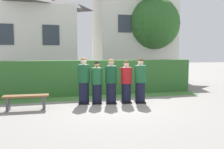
{
  "coord_description": "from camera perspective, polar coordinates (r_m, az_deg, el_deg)",
  "views": [
    {
      "loc": [
        -2.15,
        -8.14,
        1.84
      ],
      "look_at": [
        0.0,
        0.0,
        1.05
      ],
      "focal_mm": 37.42,
      "sensor_mm": 36.0,
      "label": 1
    }
  ],
  "objects": [
    {
      "name": "ground_plane",
      "position": [
        8.62,
        -0.0,
        -6.97
      ],
      "size": [
        60.0,
        60.0,
        0.0
      ],
      "primitive_type": "plane",
      "color": "gray"
    },
    {
      "name": "student_front_row_0",
      "position": [
        8.49,
        -6.91,
        -1.73
      ],
      "size": [
        0.45,
        0.53,
        1.67
      ],
      "color": "black",
      "rests_on": "ground"
    },
    {
      "name": "student_front_row_1",
      "position": [
        8.46,
        -3.7,
        -2.19
      ],
      "size": [
        0.43,
        0.49,
        1.54
      ],
      "color": "black",
      "rests_on": "ground"
    },
    {
      "name": "student_front_row_2",
      "position": [
        8.46,
        -0.21,
        -1.9
      ],
      "size": [
        0.45,
        0.54,
        1.62
      ],
      "color": "black",
      "rests_on": "ground"
    },
    {
      "name": "student_in_red_blazer",
      "position": [
        8.58,
        3.49,
        -2.04
      ],
      "size": [
        0.42,
        0.49,
        1.55
      ],
      "color": "black",
      "rests_on": "ground"
    },
    {
      "name": "student_front_row_4",
      "position": [
        8.64,
        6.92,
        -1.75
      ],
      "size": [
        0.47,
        0.54,
        1.63
      ],
      "color": "black",
      "rests_on": "ground"
    },
    {
      "name": "hedge",
      "position": [
        10.4,
        -2.78,
        -0.65
      ],
      "size": [
        8.42,
        0.7,
        1.5
      ],
      "color": "#33662D",
      "rests_on": "ground"
    },
    {
      "name": "school_building_main",
      "position": [
        15.25,
        -19.21,
        9.88
      ],
      "size": [
        5.54,
        3.81,
        6.08
      ],
      "color": "silver",
      "rests_on": "ground"
    },
    {
      "name": "school_building_annex",
      "position": [
        17.27,
        5.19,
        12.03
      ],
      "size": [
        5.7,
        3.82,
        7.54
      ],
      "color": "silver",
      "rests_on": "ground"
    },
    {
      "name": "oak_tree_right",
      "position": [
        16.13,
        10.13,
        12.09
      ],
      "size": [
        3.44,
        3.44,
        5.48
      ],
      "color": "brown",
      "rests_on": "ground"
    },
    {
      "name": "wooden_bench",
      "position": [
        8.03,
        -20.23,
        -5.67
      ],
      "size": [
        1.41,
        0.42,
        0.48
      ],
      "color": "brown",
      "rests_on": "ground"
    },
    {
      "name": "lawn_strip",
      "position": [
        9.73,
        -1.77,
        -5.51
      ],
      "size": [
        8.42,
        0.9,
        0.01
      ],
      "primitive_type": "cube",
      "color": "#477A38",
      "rests_on": "ground"
    }
  ]
}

